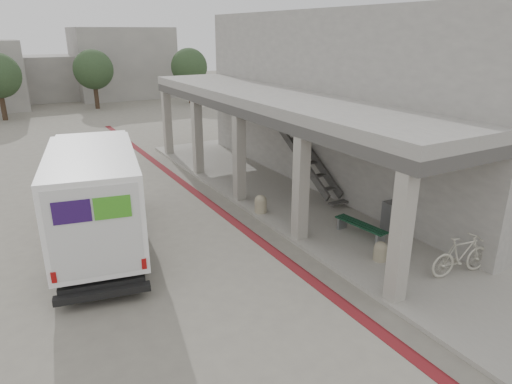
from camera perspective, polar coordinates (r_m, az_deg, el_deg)
ground at (r=13.12m, az=-0.99°, el=-8.86°), size 120.00×120.00×0.00m
bike_lane_stripe at (r=15.12m, az=-1.32°, el=-4.81°), size 0.35×40.00×0.01m
sidewalk at (r=15.21m, az=12.39°, el=-4.90°), size 4.40×28.00×0.12m
transit_building at (r=19.35m, az=10.54°, el=10.80°), size 7.60×17.00×7.00m
distant_backdrop at (r=46.22m, az=-27.06°, el=13.13°), size 28.00×10.00×6.50m
tree_mid at (r=40.94m, az=-19.67°, el=14.20°), size 3.20×3.20×4.80m
tree_right at (r=42.20m, az=-8.35°, el=15.22°), size 3.20×3.20×4.80m
fedex_truck at (r=14.33m, az=-19.42°, el=-0.21°), size 3.56×7.62×3.13m
bench at (r=14.65m, az=12.96°, el=-4.34°), size 0.62×1.88×0.43m
bollard_near at (r=13.36m, az=15.29°, el=-7.12°), size 0.38×0.38×0.56m
bollard_far at (r=16.17m, az=0.58°, el=-1.46°), size 0.43×0.43×0.64m
utility_cabinet at (r=15.32m, az=16.63°, el=-2.95°), size 0.47×0.60×0.94m
bicycle_cream at (r=13.21m, az=24.26°, el=-7.23°), size 1.91×0.81×1.11m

